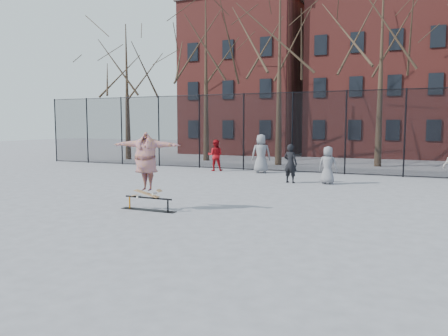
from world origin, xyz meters
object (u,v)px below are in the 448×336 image
at_px(bystander_grey, 261,154).
at_px(bystander_extra, 328,165).
at_px(skateboard, 147,195).
at_px(bystander_black, 290,163).
at_px(skate_rail, 148,205).
at_px(bystander_red, 215,155).
at_px(skater, 146,164).

relative_size(bystander_grey, bystander_extra, 1.26).
bearing_deg(skateboard, bystander_extra, 64.29).
bearing_deg(bystander_extra, skateboard, 69.14).
relative_size(skateboard, bystander_extra, 0.54).
bearing_deg(bystander_black, skateboard, 86.62).
xyz_separation_m(bystander_black, bystander_extra, (1.46, 0.25, -0.04)).
height_order(bystander_black, bystander_extra, bystander_black).
height_order(skateboard, bystander_grey, bystander_grey).
height_order(bystander_grey, bystander_extra, bystander_grey).
xyz_separation_m(skate_rail, skateboard, (-0.05, -0.00, 0.28)).
height_order(skateboard, bystander_extra, bystander_extra).
distance_m(bystander_black, bystander_red, 5.62).
bearing_deg(bystander_extra, bystander_black, 14.35).
height_order(skateboard, bystander_red, bystander_red).
relative_size(skateboard, bystander_red, 0.51).
distance_m(bystander_grey, bystander_extra, 4.67).
bearing_deg(bystander_black, bystander_extra, -157.46).
relative_size(skateboard, skater, 0.41).
bearing_deg(skater, bystander_extra, 54.77).
relative_size(bystander_grey, bystander_red, 1.19).
distance_m(skateboard, bystander_red, 10.51).
bearing_deg(bystander_extra, bystander_grey, -31.27).
height_order(skater, bystander_red, skater).
bearing_deg(bystander_grey, bystander_red, -19.81).
xyz_separation_m(skateboard, bystander_red, (-2.65, 10.16, 0.38)).
xyz_separation_m(skate_rail, skater, (-0.05, -0.00, 1.14)).
relative_size(skateboard, bystander_grey, 0.43).
xyz_separation_m(bystander_black, bystander_red, (-4.78, 2.95, 0.00)).
distance_m(bystander_grey, bystander_black, 3.79).
bearing_deg(bystander_red, bystander_extra, 137.48).
distance_m(skate_rail, bystander_extra, 8.27).
xyz_separation_m(skater, bystander_grey, (-0.19, 10.20, -0.33)).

